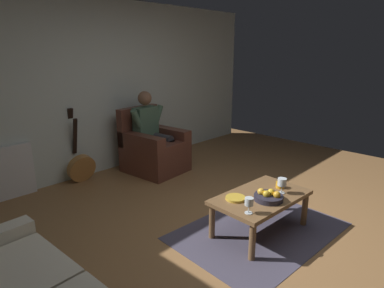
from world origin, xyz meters
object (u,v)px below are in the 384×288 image
(person_seated, at_px, (151,129))
(coffee_table, at_px, (261,200))
(armchair, at_px, (153,150))
(wine_glass_near, at_px, (249,203))
(guitar, at_px, (81,166))
(candle_jar, at_px, (280,185))
(wine_glass_far, at_px, (282,183))
(decorative_dish, at_px, (236,198))
(fruit_bowl, at_px, (269,196))

(person_seated, distance_m, coffee_table, 2.25)
(armchair, height_order, wine_glass_near, armchair)
(guitar, bearing_deg, candle_jar, 108.71)
(armchair, distance_m, candle_jar, 2.21)
(armchair, height_order, wine_glass_far, armchair)
(wine_glass_near, height_order, decorative_dish, wine_glass_near)
(person_seated, relative_size, wine_glass_near, 8.14)
(wine_glass_far, bearing_deg, person_seated, -95.54)
(wine_glass_near, bearing_deg, armchair, -109.57)
(decorative_dish, bearing_deg, person_seated, -107.79)
(guitar, distance_m, candle_jar, 2.73)
(guitar, height_order, wine_glass_far, guitar)
(coffee_table, xyz_separation_m, wine_glass_near, (0.40, 0.12, 0.16))
(wine_glass_near, distance_m, wine_glass_far, 0.59)
(guitar, height_order, decorative_dish, guitar)
(coffee_table, xyz_separation_m, decorative_dish, (0.25, -0.13, 0.07))
(armchair, bearing_deg, wine_glass_far, 79.24)
(person_seated, bearing_deg, armchair, 90.00)
(guitar, distance_m, wine_glass_near, 2.69)
(coffee_table, xyz_separation_m, candle_jar, (-0.30, 0.04, 0.09))
(wine_glass_far, bearing_deg, coffee_table, -32.38)
(armchair, distance_m, wine_glass_near, 2.43)
(fruit_bowl, bearing_deg, coffee_table, -112.69)
(armchair, relative_size, decorative_dish, 4.91)
(person_seated, xyz_separation_m, candle_jar, (0.11, 2.23, -0.22))
(armchair, distance_m, coffee_table, 2.20)
(armchair, bearing_deg, coffee_table, 74.14)
(coffee_table, xyz_separation_m, wine_glass_far, (-0.18, 0.12, 0.17))
(armchair, distance_m, fruit_bowl, 2.32)
(armchair, height_order, guitar, guitar)
(wine_glass_near, relative_size, decorative_dish, 0.76)
(coffee_table, distance_m, fruit_bowl, 0.15)
(guitar, bearing_deg, coffee_table, 102.82)
(fruit_bowl, bearing_deg, wine_glass_far, 177.60)
(decorative_dish, xyz_separation_m, candle_jar, (-0.55, 0.17, 0.02))
(person_seated, bearing_deg, candle_jar, 82.01)
(person_seated, xyz_separation_m, guitar, (0.99, -0.36, -0.42))
(person_seated, relative_size, guitar, 1.17)
(armchair, relative_size, guitar, 0.93)
(wine_glass_far, height_order, decorative_dish, wine_glass_far)
(fruit_bowl, relative_size, decorative_dish, 1.44)
(person_seated, height_order, fruit_bowl, person_seated)
(fruit_bowl, height_order, decorative_dish, fruit_bowl)
(armchair, height_order, candle_jar, armchair)
(person_seated, relative_size, wine_glass_far, 7.58)
(armchair, bearing_deg, person_seated, -90.00)
(guitar, relative_size, candle_jar, 11.78)
(person_seated, distance_m, fruit_bowl, 2.35)
(person_seated, bearing_deg, coffee_table, 74.32)
(fruit_bowl, bearing_deg, decorative_dish, -49.16)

